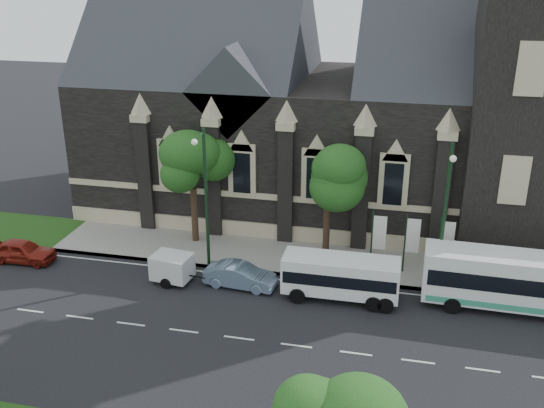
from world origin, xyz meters
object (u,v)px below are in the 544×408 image
(sedan, at_px, (240,276))
(tree_park_east, at_px, (341,402))
(banner_flag_right, at_px, (444,242))
(tree_walk_left, at_px, (196,162))
(banner_flag_center, at_px, (410,239))
(box_trailer, at_px, (172,267))
(tree_walk_right, at_px, (332,170))
(banner_flag_left, at_px, (377,236))
(street_lamp_near, at_px, (445,211))
(street_lamp_mid, at_px, (205,192))
(car_far_red, at_px, (22,251))
(shuttle_bus, at_px, (341,275))
(tour_coach, at_px, (530,283))

(sedan, bearing_deg, tree_park_east, -148.10)
(tree_park_east, height_order, banner_flag_right, tree_park_east)
(tree_walk_left, relative_size, banner_flag_center, 1.91)
(box_trailer, bearing_deg, tree_walk_right, 41.32)
(tree_walk_right, height_order, sedan, tree_walk_right)
(tree_walk_left, relative_size, banner_flag_left, 1.91)
(street_lamp_near, xyz_separation_m, banner_flag_right, (0.29, 1.91, -2.73))
(banner_flag_right, bearing_deg, tree_park_east, -102.65)
(street_lamp_mid, bearing_deg, car_far_red, -171.43)
(banner_flag_left, height_order, car_far_red, banner_flag_left)
(car_far_red, bearing_deg, tree_walk_left, -63.79)
(tree_walk_right, distance_m, banner_flag_left, 4.92)
(banner_flag_left, bearing_deg, shuttle_bus, -113.72)
(banner_flag_left, relative_size, banner_flag_right, 1.00)
(tree_walk_right, xyz_separation_m, banner_flag_right, (7.08, -1.71, -3.43))
(car_far_red, bearing_deg, tree_park_east, -125.45)
(tree_walk_left, distance_m, box_trailer, 7.51)
(banner_flag_right, bearing_deg, tree_walk_left, 173.96)
(tour_coach, distance_m, car_far_red, 30.72)
(street_lamp_near, xyz_separation_m, tour_coach, (4.79, -1.10, -3.31))
(tour_coach, bearing_deg, shuttle_bus, -173.82)
(tree_park_east, height_order, tree_walk_left, tree_walk_left)
(banner_flag_left, relative_size, shuttle_bus, 0.61)
(tree_walk_left, xyz_separation_m, street_lamp_mid, (1.80, -3.61, -0.62))
(tree_walk_left, height_order, car_far_red, tree_walk_left)
(banner_flag_left, distance_m, banner_flag_right, 4.00)
(sedan, bearing_deg, tree_walk_left, 43.47)
(tree_walk_left, bearing_deg, banner_flag_right, -6.04)
(banner_flag_right, relative_size, tour_coach, 0.35)
(car_far_red, bearing_deg, banner_flag_right, -83.88)
(shuttle_bus, bearing_deg, street_lamp_mid, 166.84)
(street_lamp_mid, relative_size, box_trailer, 2.67)
(banner_flag_right, bearing_deg, banner_flag_center, 180.00)
(banner_flag_left, height_order, banner_flag_right, same)
(street_lamp_near, distance_m, shuttle_bus, 6.80)
(banner_flag_center, bearing_deg, banner_flag_left, 180.00)
(street_lamp_near, relative_size, street_lamp_mid, 1.00)
(banner_flag_left, bearing_deg, car_far_red, -170.53)
(tour_coach, distance_m, sedan, 16.21)
(banner_flag_right, bearing_deg, street_lamp_near, -98.56)
(banner_flag_center, relative_size, sedan, 0.93)
(tree_walk_right, relative_size, tour_coach, 0.69)
(tree_walk_right, xyz_separation_m, street_lamp_near, (6.79, -3.62, -0.71))
(banner_flag_right, height_order, car_far_red, banner_flag_right)
(tree_walk_right, distance_m, tour_coach, 13.13)
(sedan, bearing_deg, banner_flag_left, -59.24)
(banner_flag_left, height_order, sedan, banner_flag_left)
(tree_park_east, xyz_separation_m, box_trailer, (-11.67, 14.21, -3.62))
(box_trailer, height_order, car_far_red, box_trailer)
(street_lamp_mid, bearing_deg, banner_flag_center, 8.82)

